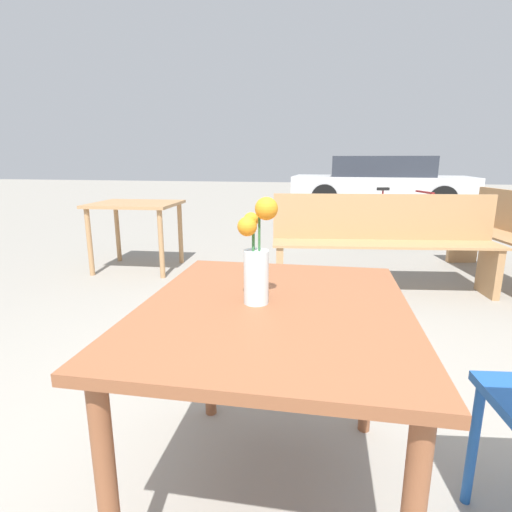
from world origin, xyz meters
TOP-DOWN VIEW (x-y plane):
  - ground_plane at (0.00, 0.00)m, footprint 40.00×40.00m
  - table_front at (0.00, -0.00)m, footprint 0.83×0.99m
  - flower_vase at (-0.06, -0.01)m, footprint 0.11×0.12m
  - bench_near at (0.58, 2.43)m, footprint 1.95×0.63m
  - table_back at (-1.89, 2.68)m, footprint 0.91×0.79m
  - bicycle at (0.94, 4.69)m, footprint 1.57×0.63m
  - parked_car at (1.15, 9.01)m, footprint 4.14×1.75m

SIDE VIEW (x-z plane):
  - ground_plane at x=0.00m, z-range 0.00..0.00m
  - bicycle at x=0.94m, z-range -0.04..0.74m
  - bench_near at x=0.58m, z-range 0.05..0.90m
  - parked_car at x=1.15m, z-range -0.03..1.20m
  - table_back at x=-1.89m, z-range 0.25..0.95m
  - table_front at x=0.00m, z-range 0.26..0.97m
  - flower_vase at x=-0.06m, z-range 0.68..1.01m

